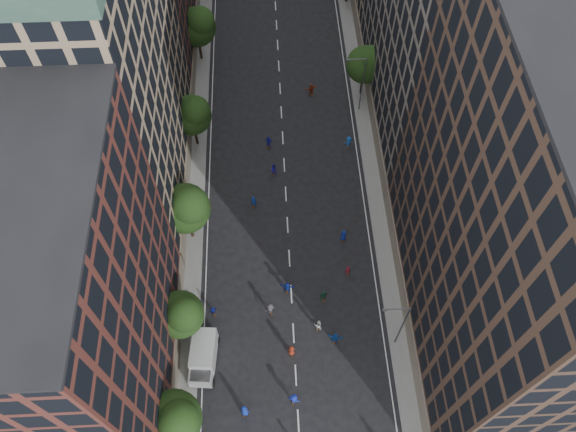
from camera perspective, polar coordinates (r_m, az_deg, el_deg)
The scene contains 32 objects.
ground at distance 74.39m, azimuth -0.52°, elevation 7.67°, with size 240.00×240.00×0.00m, color black.
sidewalk_left at distance 80.02m, azimuth -9.55°, elevation 11.41°, with size 4.00×105.00×0.15m, color slate.
sidewalk_right at distance 80.49m, azimuth 8.00°, elevation 12.04°, with size 4.00×105.00×0.15m, color slate.
bldg_left_a at distance 49.21m, azimuth -22.07°, elevation -8.56°, with size 14.00×22.00×30.00m, color #572821.
bldg_left_b at distance 61.09m, azimuth -19.06°, elevation 13.27°, with size 14.00×26.00×34.00m, color #998264.
bldg_right_a at distance 49.64m, azimuth 23.12°, elevation -0.95°, with size 14.00×30.00×36.00m, color #473226.
bldg_right_b at distance 68.86m, azimuth 16.20°, elevation 19.40°, with size 14.00×28.00×33.00m, color #645B52.
tree_left_0 at distance 53.22m, azimuth -11.46°, elevation -19.62°, with size 5.20×5.20×8.83m.
tree_left_1 at distance 56.62m, azimuth -10.79°, elevation -9.79°, with size 4.80×4.80×8.21m.
tree_left_2 at distance 61.51m, azimuth -10.29°, elevation 0.85°, with size 5.60×5.60×9.45m.
tree_left_3 at distance 70.54m, azimuth -9.67°, elevation 10.18°, with size 5.00×5.00×8.58m.
tree_left_4 at distance 82.00m, azimuth -9.19°, elevation 18.58°, with size 5.40×5.40×9.08m.
tree_right_a at distance 76.81m, azimuth 8.01°, elevation 15.11°, with size 5.00×5.00×8.39m.
streetlamp_near at distance 56.77m, azimuth 11.38°, elevation -10.71°, with size 2.64×0.22×9.06m.
streetlamp_far at distance 74.92m, azimuth 7.45°, elevation 13.37°, with size 2.64×0.22×9.06m.
cargo_van at distance 59.06m, azimuth -8.60°, elevation -13.94°, with size 3.03×5.63×2.89m.
skater_0 at distance 57.73m, azimuth -4.44°, elevation -19.11°, with size 0.94×0.61×1.93m, color #152EAC.
skater_3 at distance 57.89m, azimuth 0.60°, elevation -18.14°, with size 1.18×0.68×1.82m, color #1629B6.
skater_4 at distance 61.50m, azimuth -7.61°, elevation -9.51°, with size 0.91×0.38×1.56m, color #121C95.
skater_5 at distance 59.95m, azimuth 4.80°, elevation -12.26°, with size 1.63×0.52×1.76m, color #144BA8.
skater_6 at distance 59.32m, azimuth 0.36°, elevation -13.51°, with size 0.85×0.56×1.75m, color maroon.
skater_7 at distance 63.36m, azimuth 6.09°, elevation -5.52°, with size 0.55×0.36×1.52m, color maroon.
skater_8 at distance 60.36m, azimuth 3.07°, elevation -10.99°, with size 0.84×0.65×1.73m, color silver.
skater_9 at distance 60.99m, azimuth -1.81°, elevation -9.42°, with size 1.12×0.64×1.73m, color #44444A.
skater_10 at distance 61.63m, azimuth 3.62°, elevation -8.08°, with size 1.08×0.45×1.85m, color #1A5834.
skater_11 at distance 61.99m, azimuth -0.08°, elevation -7.25°, with size 1.61×0.51×1.73m, color navy.
skater_12 at distance 65.39m, azimuth 5.66°, elevation -1.98°, with size 0.83×0.54×1.69m, color navy.
skater_13 at distance 67.56m, azimuth -3.53°, elevation 1.48°, with size 0.70×0.46×1.93m, color navy.
skater_14 at distance 70.45m, azimuth -1.49°, elevation 4.77°, with size 0.80×0.62×1.64m, color #1D13A2.
skater_15 at distance 73.48m, azimuth 6.17°, elevation 7.46°, with size 1.14×0.65×1.76m, color #144DA7.
skater_16 at distance 73.10m, azimuth -1.97°, elevation 7.53°, with size 1.06×0.44×1.81m, color #151AAB.
skater_17 at distance 79.44m, azimuth 2.38°, elevation 12.71°, with size 1.66×0.53×1.79m, color #9B3119.
Camera 1 is at (-1.59, -7.72, 57.04)m, focal length 35.00 mm.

